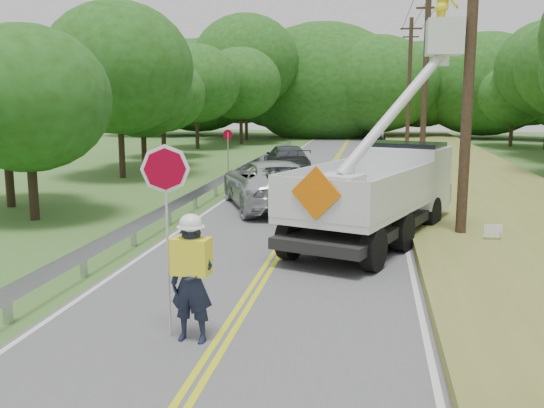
# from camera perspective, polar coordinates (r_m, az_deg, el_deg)

# --- Properties ---
(ground) EXTENTS (140.00, 140.00, 0.00)m
(ground) POSITION_cam_1_polar(r_m,az_deg,el_deg) (9.92, -5.91, -14.60)
(ground) COLOR #3E5C25
(ground) RESTS_ON ground
(road) EXTENTS (7.20, 96.00, 0.03)m
(road) POSITION_cam_1_polar(r_m,az_deg,el_deg) (23.18, 3.26, -0.26)
(road) COLOR #545457
(road) RESTS_ON ground
(guardrail) EXTENTS (0.18, 48.00, 0.77)m
(guardrail) POSITION_cam_1_polar(r_m,az_deg,el_deg) (24.72, -5.80, 1.62)
(guardrail) COLOR #9FA3A6
(guardrail) RESTS_ON ground
(utility_poles) EXTENTS (1.60, 43.30, 10.00)m
(utility_poles) POSITION_cam_1_polar(r_m,az_deg,el_deg) (25.85, 15.48, 12.16)
(utility_poles) COLOR black
(utility_poles) RESTS_ON ground
(tall_grass_verge) EXTENTS (7.00, 96.00, 0.30)m
(tall_grass_verge) POSITION_cam_1_polar(r_m,az_deg,el_deg) (23.49, 20.74, -0.41)
(tall_grass_verge) COLOR olive
(tall_grass_verge) RESTS_ON ground
(treeline_left) EXTENTS (10.59, 58.41, 12.13)m
(treeline_left) POSITION_cam_1_polar(r_m,az_deg,el_deg) (44.16, -7.52, 12.09)
(treeline_left) COLOR #332319
(treeline_left) RESTS_ON ground
(treeline_horizon) EXTENTS (56.06, 13.82, 12.89)m
(treeline_horizon) POSITION_cam_1_polar(r_m,az_deg,el_deg) (64.98, 6.96, 11.10)
(treeline_horizon) COLOR #214410
(treeline_horizon) RESTS_ON ground
(flagger) EXTENTS (1.23, 0.56, 3.34)m
(flagger) POSITION_cam_1_polar(r_m,az_deg,el_deg) (10.32, -7.61, -6.51)
(flagger) COLOR #191E33
(flagger) RESTS_ON road
(bucket_truck) EXTENTS (5.03, 8.09, 7.41)m
(bucket_truck) POSITION_cam_1_polar(r_m,az_deg,el_deg) (18.44, 10.95, 2.13)
(bucket_truck) COLOR black
(bucket_truck) RESTS_ON road
(suv_silver) EXTENTS (5.12, 7.10, 1.80)m
(suv_silver) POSITION_cam_1_polar(r_m,az_deg,el_deg) (22.93, -0.11, 1.94)
(suv_silver) COLOR silver
(suv_silver) RESTS_ON road
(suv_darkgrey) EXTENTS (3.49, 5.67, 1.53)m
(suv_darkgrey) POSITION_cam_1_polar(r_m,az_deg,el_deg) (33.55, 1.38, 4.26)
(suv_darkgrey) COLOR #3A3E42
(suv_darkgrey) RESTS_ON road
(stop_sign_permanent) EXTENTS (0.41, 0.40, 2.58)m
(stop_sign_permanent) POSITION_cam_1_polar(r_m,az_deg,el_deg) (30.53, -4.17, 5.42)
(stop_sign_permanent) COLOR #9FA3A6
(stop_sign_permanent) RESTS_ON ground
(yard_sign) EXTENTS (0.50, 0.08, 0.72)m
(yard_sign) POSITION_cam_1_polar(r_m,az_deg,el_deg) (17.58, 20.06, -2.47)
(yard_sign) COLOR white
(yard_sign) RESTS_ON ground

